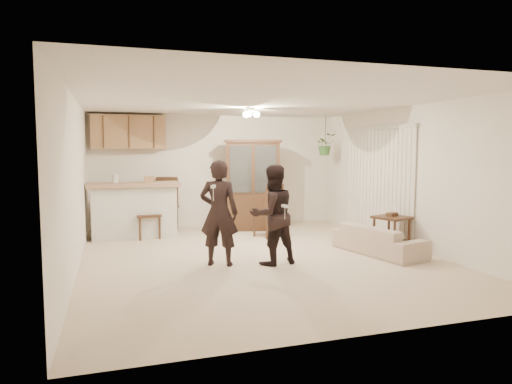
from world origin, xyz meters
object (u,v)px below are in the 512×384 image
object	(u,v)px
child	(272,220)
side_table	(391,232)
chair_bar	(148,224)
chair_hutch_right	(268,222)
adult	(219,206)
sofa	(379,232)
china_hutch	(253,186)
chair_hutch_left	(165,216)

from	to	relation	value
child	side_table	distance (m)	2.39
chair_bar	chair_hutch_right	world-z (taller)	chair_hutch_right
side_table	adult	bearing A→B (deg)	-176.59
adult	child	distance (m)	0.84
sofa	chair_hutch_right	size ratio (longest dim) A/B	1.76
china_hutch	chair_bar	distance (m)	2.36
child	chair_hutch_right	bearing A→B (deg)	-117.92
sofa	adult	distance (m)	2.76
china_hutch	chair_hutch_left	xyz separation A→B (m)	(-1.83, 0.39, -0.64)
sofa	chair_hutch_left	size ratio (longest dim) A/B	1.64
chair_hutch_right	side_table	bearing A→B (deg)	111.96
chair_bar	chair_hutch_left	bearing A→B (deg)	51.08
sofa	chair_hutch_right	xyz separation A→B (m)	(-1.28, 1.97, -0.07)
sofa	child	size ratio (longest dim) A/B	1.39
side_table	chair_hutch_right	distance (m)	2.42
child	chair_hutch_left	world-z (taller)	child
chair_hutch_left	adult	bearing A→B (deg)	-63.90
chair_hutch_right	child	bearing A→B (deg)	50.43
sofa	side_table	size ratio (longest dim) A/B	2.76
sofa	adult	xyz separation A→B (m)	(-2.71, 0.06, 0.53)
adult	child	xyz separation A→B (m)	(0.79, -0.18, -0.22)
china_hutch	chair_hutch_right	distance (m)	1.09
chair_hutch_left	chair_hutch_right	xyz separation A→B (m)	(1.89, -1.25, -0.02)
child	chair_hutch_left	bearing A→B (deg)	-80.38
side_table	chair_hutch_right	world-z (taller)	chair_hutch_right
sofa	adult	world-z (taller)	adult
adult	chair_hutch_left	xyz separation A→B (m)	(-0.45, 3.17, -0.58)
chair_hutch_right	china_hutch	bearing A→B (deg)	-108.38
adult	chair_bar	size ratio (longest dim) A/B	1.75
sofa	chair_hutch_right	distance (m)	2.35
china_hutch	chair_bar	world-z (taller)	china_hutch
china_hutch	chair_hutch_left	bearing A→B (deg)	-178.55
side_table	chair_bar	distance (m)	4.60
side_table	child	bearing A→B (deg)	-171.15
adult	china_hutch	xyz separation A→B (m)	(1.37, 2.78, 0.06)
side_table	sofa	bearing A→B (deg)	-149.24
child	china_hutch	bearing A→B (deg)	-111.95
child	chair_hutch_right	world-z (taller)	child
chair_bar	side_table	bearing A→B (deg)	-37.68
sofa	child	world-z (taller)	child
adult	chair_bar	xyz separation A→B (m)	(-0.87, 2.47, -0.61)
child	chair_bar	bearing A→B (deg)	-68.69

